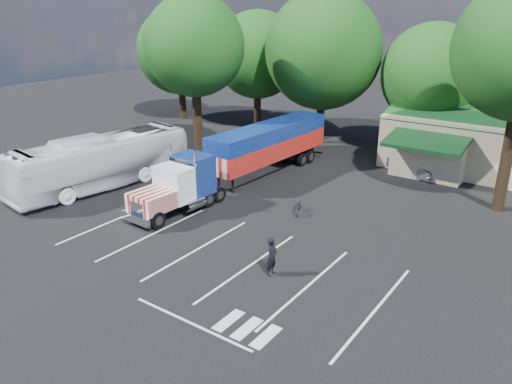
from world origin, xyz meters
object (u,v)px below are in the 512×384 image
Objects in this scene: tour_bus at (102,162)px; silver_sedan at (413,166)px; semi_truck at (248,152)px; woman at (272,256)px; bicycle at (299,206)px.

tour_bus is 22.17m from silver_sedan.
woman is (8.46, -9.80, -1.23)m from semi_truck.
semi_truck is at bearing 48.11° from tour_bus.
semi_truck is 10.23× the size of bicycle.
woman is 7.52m from bicycle.
tour_bus reaches higher than silver_sedan.
woman is 16.42m from tour_bus.
bicycle is at bearing 23.07° from tour_bus.
bicycle is at bearing -173.96° from silver_sedan.
silver_sedan is at bearing -5.02° from woman.
semi_truck reaches higher than woman.
tour_bus is (-16.06, 3.34, 0.84)m from woman.
semi_truck is 13.00m from woman.
semi_truck is 9.83× the size of woman.
woman reaches higher than silver_sedan.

